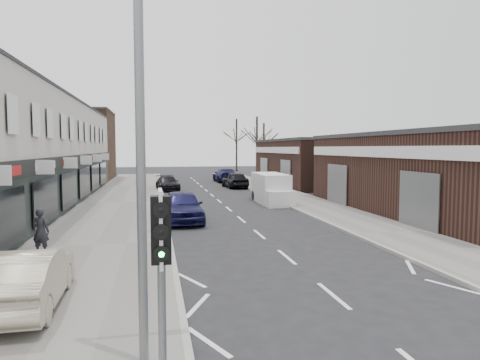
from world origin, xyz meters
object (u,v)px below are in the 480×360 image
street_lamp (151,99)px  parked_car_right_b (235,180)px  parked_car_left_a (183,206)px  parked_car_left_b (168,183)px  traffic_light (161,246)px  sedan_on_pavement (28,278)px  pedestrian (41,231)px  parked_car_right_a (265,190)px  parked_car_right_c (225,175)px  warning_sign (140,183)px  white_van (271,189)px

street_lamp → parked_car_right_b: size_ratio=1.78×
parked_car_left_a → parked_car_left_b: (-0.29, 16.75, -0.16)m
parked_car_left_b → parked_car_right_b: size_ratio=0.99×
traffic_light → sedan_on_pavement: (-3.00, 4.38, -1.61)m
pedestrian → parked_car_left_a: size_ratio=0.34×
pedestrian → parked_car_right_a: size_ratio=0.38×
parked_car_left_b → parked_car_right_c: size_ratio=0.84×
warning_sign → parked_car_right_b: 21.63m
sedan_on_pavement → traffic_light: bearing=123.0°
pedestrian → parked_car_right_c: 33.75m
traffic_light → parked_car_left_a: size_ratio=0.65×
traffic_light → parked_car_right_b: (7.40, 33.99, -1.65)m
warning_sign → parked_car_left_b: bearing=84.6°
sedan_on_pavement → parked_car_left_a: 12.35m
parked_car_left_a → white_van: bearing=43.1°
parked_car_left_b → street_lamp: bearing=-98.0°
parked_car_right_a → street_lamp: bearing=76.6°
sedan_on_pavement → pedestrian: 5.25m
parked_car_left_a → parked_car_right_b: bearing=69.6°
sedan_on_pavement → pedestrian: pedestrian is taller
parked_car_right_a → parked_car_right_c: bearing=-83.5°
traffic_light → white_van: bearing=70.8°
pedestrian → parked_car_right_c: (11.59, 31.70, -0.17)m
sedan_on_pavement → parked_car_right_b: 31.39m
warning_sign → parked_car_left_a: warning_sign is taller
pedestrian → parked_car_left_b: (4.98, 23.17, -0.29)m
parked_car_left_a → parked_car_right_a: parked_car_left_a is taller
traffic_light → warning_sign: traffic_light is taller
parked_car_left_a → warning_sign: bearing=-138.2°
parked_car_left_b → parked_car_right_a: (6.90, -8.19, 0.06)m
parked_car_left_b → sedan_on_pavement: bearing=-104.0°
parked_car_left_b → parked_car_right_c: 10.79m
parked_car_left_a → parked_car_left_b: bearing=89.3°
street_lamp → warning_sign: (-0.63, 12.80, -2.42)m
street_lamp → parked_car_right_c: bearing=79.1°
white_van → warning_sign: bearing=-134.3°
white_van → parked_car_right_b: 11.59m
traffic_light → street_lamp: (-0.13, 1.22, 2.20)m
sedan_on_pavement → parked_car_left_a: size_ratio=0.87×
sedan_on_pavement → parked_car_right_a: bearing=-119.8°
traffic_light → parked_car_right_c: (7.61, 41.23, -1.64)m
street_lamp → parked_car_left_a: street_lamp is taller
white_van → traffic_light: bearing=-108.0°
traffic_light → parked_car_right_c: size_ratio=0.58×
street_lamp → pedestrian: size_ratio=4.90×
pedestrian → parked_car_right_a: (11.88, 14.99, -0.23)m
street_lamp → parked_car_right_b: 33.85m
traffic_light → parked_car_right_b: bearing=77.7°
street_lamp → parked_car_left_a: size_ratio=1.69×
parked_car_left_a → parked_car_right_a: bearing=50.6°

